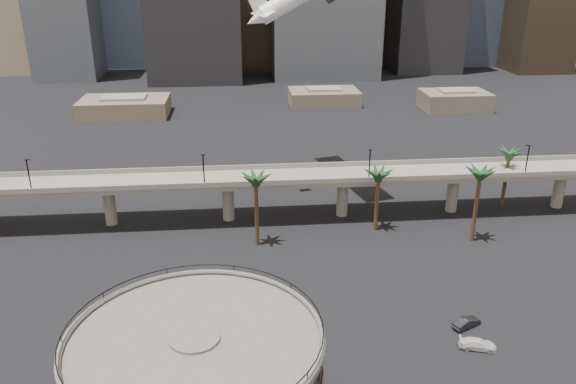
{
  "coord_description": "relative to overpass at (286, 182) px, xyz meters",
  "views": [
    {
      "loc": [
        -8.81,
        -43.82,
        45.19
      ],
      "look_at": [
        -2.09,
        28.0,
        16.14
      ],
      "focal_mm": 35.0,
      "sensor_mm": 36.0,
      "label": 1
    }
  ],
  "objects": [
    {
      "name": "car_b",
      "position": [
        21.03,
        -37.9,
        -6.65
      ],
      "size": [
        4.41,
        3.15,
        1.38
      ],
      "primitive_type": "imported",
      "rotation": [
        0.0,
        0.0,
        2.02
      ],
      "color": "black",
      "rests_on": "ground"
    },
    {
      "name": "palm_trees",
      "position": [
        21.48,
        -7.53,
        3.96
      ],
      "size": [
        54.4,
        18.4,
        14.0
      ],
      "color": "#4B3620",
      "rests_on": "ground"
    },
    {
      "name": "car_c",
      "position": [
        20.68,
        -42.49,
        -6.67
      ],
      "size": [
        4.93,
        2.98,
        1.34
      ],
      "primitive_type": "imported",
      "rotation": [
        0.0,
        0.0,
        1.31
      ],
      "color": "silver",
      "rests_on": "ground"
    },
    {
      "name": "overpass",
      "position": [
        0.0,
        0.0,
        0.0
      ],
      "size": [
        130.0,
        9.3,
        14.7
      ],
      "color": "slate",
      "rests_on": "ground"
    },
    {
      "name": "car_a",
      "position": [
        -5.15,
        -42.74,
        -6.63
      ],
      "size": [
        4.47,
        2.76,
        1.42
      ],
      "primitive_type": "imported",
      "rotation": [
        0.0,
        0.0,
        1.85
      ],
      "color": "#AA3D18",
      "rests_on": "ground"
    },
    {
      "name": "low_buildings",
      "position": [
        6.89,
        87.3,
        -4.48
      ],
      "size": [
        135.0,
        27.5,
        6.8
      ],
      "color": "brown",
      "rests_on": "ground"
    }
  ]
}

